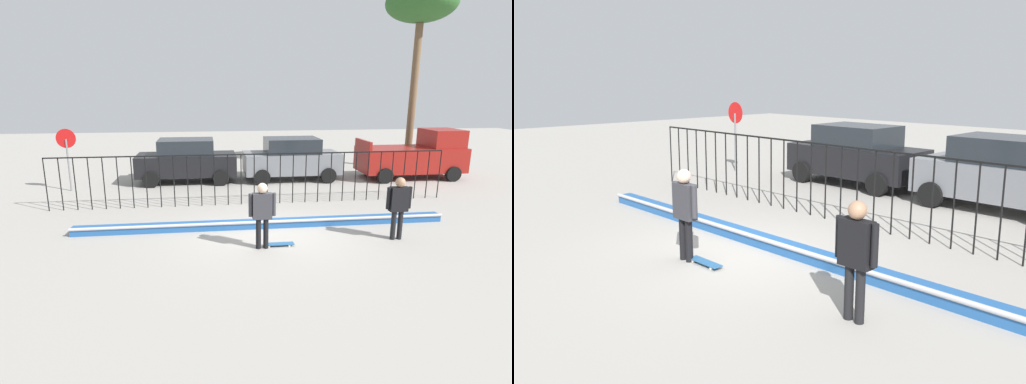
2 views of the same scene
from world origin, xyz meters
TOP-DOWN VIEW (x-y plane):
  - ground_plane at (0.00, 0.00)m, footprint 60.00×60.00m
  - bowl_coping_ledge at (0.00, 0.69)m, footprint 11.00×0.41m
  - perimeter_fence at (0.00, 3.26)m, footprint 14.04×0.04m
  - skateboarder at (-0.30, -0.92)m, footprint 0.70×0.26m
  - skateboard at (0.15, -0.84)m, footprint 0.80×0.20m
  - camera_operator at (3.42, -0.73)m, footprint 0.70×0.26m
  - parked_car_black at (-2.53, 7.23)m, footprint 4.30×2.12m
  - parked_car_gray at (2.17, 7.12)m, footprint 4.30×2.12m
  - pickup_truck at (7.91, 6.76)m, footprint 4.70×2.12m
  - stop_sign at (-7.15, 6.15)m, footprint 0.76×0.07m
  - palm_tree_tall at (8.77, 9.07)m, footprint 3.35×3.35m

SIDE VIEW (x-z plane):
  - ground_plane at x=0.00m, z-range 0.00..0.00m
  - skateboard at x=0.15m, z-range 0.02..0.10m
  - bowl_coping_ledge at x=0.00m, z-range -0.01..0.25m
  - parked_car_black at x=-2.53m, z-range 0.02..1.92m
  - parked_car_gray at x=2.17m, z-range 0.02..1.92m
  - skateboarder at x=-0.30m, z-range 0.17..1.90m
  - pickup_truck at x=7.91m, z-range -0.08..2.16m
  - camera_operator at x=3.42m, z-range 0.17..1.90m
  - perimeter_fence at x=0.00m, z-range 0.21..2.03m
  - stop_sign at x=-7.15m, z-range 0.37..2.87m
  - palm_tree_tall at x=8.77m, z-range 3.37..12.34m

